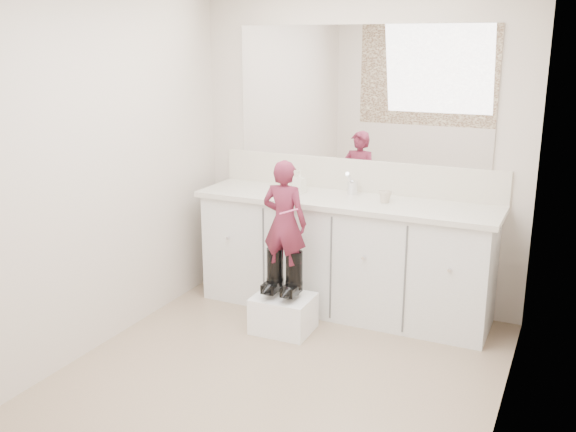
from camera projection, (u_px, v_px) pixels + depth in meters
The scene contains 18 objects.
floor at pixel (273, 381), 3.94m from camera, with size 3.00×3.00×0.00m, color #8A705A.
wall_back at pixel (359, 151), 4.93m from camera, with size 2.60×2.60×0.00m, color beige.
wall_front at pixel (87, 277), 2.31m from camera, with size 2.60×2.60×0.00m, color beige.
wall_left at pixel (93, 172), 4.16m from camera, with size 3.00×3.00×0.00m, color beige.
wall_right at pixel (513, 218), 3.09m from camera, with size 3.00×3.00×0.00m, color beige.
vanity_cabinet at pixel (344, 257), 4.90m from camera, with size 2.20×0.55×0.85m, color silver.
countertop at pixel (345, 201), 4.77m from camera, with size 2.28×0.58×0.04m, color beige.
backsplash at pixel (357, 175), 4.97m from camera, with size 2.28×0.03×0.25m, color beige.
mirror at pixel (360, 94), 4.81m from camera, with size 2.00×0.02×1.00m, color white.
dot_panel at pixel (78, 153), 2.20m from camera, with size 2.00×0.01×1.20m, color #472819.
faucet at pixel (352, 188), 4.89m from camera, with size 0.08×0.08×0.10m, color silver.
cup at pixel (385, 197), 4.64m from camera, with size 0.09×0.09×0.09m, color beige.
soap_bottle at pixel (299, 181), 4.93m from camera, with size 0.08×0.08×0.18m, color silver.
step_stool at pixel (283, 313), 4.61m from camera, with size 0.41×0.34×0.26m, color white.
boot_left at pixel (275, 271), 4.57m from camera, with size 0.13×0.23×0.34m, color black, non-canonical shape.
boot_right at pixel (294, 274), 4.51m from camera, with size 0.13×0.23×0.34m, color black, non-canonical shape.
toddler at pixel (284, 223), 4.45m from camera, with size 0.32×0.21×0.89m, color #982E4C.
toothbrush at pixel (289, 211), 4.32m from camera, with size 0.01×0.01×0.14m, color pink.
Camera 1 is at (1.58, -3.16, 2.03)m, focal length 40.00 mm.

